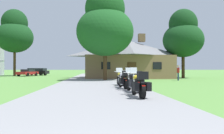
{
  "coord_description": "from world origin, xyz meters",
  "views": [
    {
      "loc": [
        0.0,
        -1.49,
        1.29
      ],
      "look_at": [
        1.43,
        17.17,
        1.44
      ],
      "focal_mm": 36.76,
      "sensor_mm": 36.0,
      "label": 1
    }
  ],
  "objects": [
    {
      "name": "ground_plane",
      "position": [
        0.0,
        20.0,
        0.0
      ],
      "size": [
        500.0,
        500.0,
        0.0
      ],
      "primitive_type": "plane",
      "color": "#56893D"
    },
    {
      "name": "tree_by_lodge_front",
      "position": [
        1.14,
        23.49,
        6.07
      ],
      "size": [
        6.23,
        6.23,
        10.16
      ],
      "color": "#422D19",
      "rests_on": "ground"
    },
    {
      "name": "tree_right_of_lodge",
      "position": [
        12.33,
        29.57,
        5.95
      ],
      "size": [
        5.6,
        5.6,
        9.62
      ],
      "color": "#422D19",
      "rests_on": "ground"
    },
    {
      "name": "motorcycle_silver_third_in_row",
      "position": [
        1.82,
        12.65,
        0.61
      ],
      "size": [
        0.87,
        2.08,
        1.3
      ],
      "rotation": [
        0.0,
        0.0,
        0.12
      ],
      "color": "black",
      "rests_on": "asphalt_driveway"
    },
    {
      "name": "bystander_red_shirt_near_lodge",
      "position": [
        9.16,
        23.0,
        0.95
      ],
      "size": [
        0.28,
        0.54,
        1.69
      ],
      "rotation": [
        0.0,
        0.0,
        4.54
      ],
      "color": "navy",
      "rests_on": "ground"
    },
    {
      "name": "tree_left_far",
      "position": [
        -14.15,
        40.32,
        7.64
      ],
      "size": [
        6.42,
        6.42,
        11.86
      ],
      "color": "#422D19",
      "rests_on": "ground"
    },
    {
      "name": "motorcycle_black_second_in_row",
      "position": [
        2.07,
        10.42,
        0.61
      ],
      "size": [
        0.91,
        2.08,
        1.3
      ],
      "rotation": [
        0.0,
        0.0,
        0.14
      ],
      "color": "black",
      "rests_on": "asphalt_driveway"
    },
    {
      "name": "parked_red_sedan_far_left",
      "position": [
        -11.64,
        39.46,
        0.64
      ],
      "size": [
        2.98,
        4.55,
        1.2
      ],
      "rotation": [
        0.0,
        0.0,
        -0.29
      ],
      "color": "maroon",
      "rests_on": "ground"
    },
    {
      "name": "motorcycle_yellow_nearest_to_camera",
      "position": [
        1.92,
        8.24,
        0.61
      ],
      "size": [
        0.79,
        2.08,
        1.3
      ],
      "rotation": [
        0.0,
        0.0,
        0.06
      ],
      "color": "black",
      "rests_on": "asphalt_driveway"
    },
    {
      "name": "asphalt_driveway",
      "position": [
        0.0,
        18.0,
        0.03
      ],
      "size": [
        6.4,
        80.0,
        0.06
      ],
      "primitive_type": "cube",
      "color": "gray",
      "rests_on": "ground"
    },
    {
      "name": "motorcycle_yellow_farthest_in_row",
      "position": [
        1.93,
        15.13,
        0.62
      ],
      "size": [
        0.72,
        2.08,
        1.3
      ],
      "rotation": [
        0.0,
        0.0,
        0.12
      ],
      "color": "black",
      "rests_on": "asphalt_driveway"
    },
    {
      "name": "stone_lodge",
      "position": [
        4.56,
        30.25,
        2.72
      ],
      "size": [
        12.05,
        8.37,
        6.18
      ],
      "color": "brown",
      "rests_on": "ground"
    },
    {
      "name": "parked_black_suv_far_left",
      "position": [
        -11.17,
        43.71,
        0.78
      ],
      "size": [
        4.91,
        2.91,
        1.4
      ],
      "rotation": [
        0.0,
        0.0,
        1.32
      ],
      "color": "black",
      "rests_on": "ground"
    }
  ]
}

